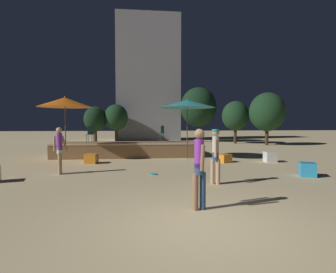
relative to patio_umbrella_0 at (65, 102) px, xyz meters
name	(u,v)px	position (x,y,z in m)	size (l,w,h in m)	color
ground_plane	(204,227)	(4.92, -9.23, -2.90)	(120.00, 120.00, 0.00)	#D1B784
wooden_deck	(129,149)	(3.12, 1.36, -2.54)	(7.99, 2.92, 0.80)	olive
patio_umbrella_0	(65,102)	(0.00, 0.00, 0.00)	(2.65, 2.65, 3.23)	brown
patio_umbrella_1	(187,104)	(6.20, -0.32, -0.05)	(2.87, 2.87, 3.13)	brown
cube_seat_0	(225,158)	(7.75, -1.76, -2.71)	(0.64, 0.64, 0.38)	orange
cube_seat_1	(307,170)	(9.56, -5.26, -2.66)	(0.65, 0.65, 0.48)	#2D9EDB
cube_seat_2	(270,157)	(9.94, -1.89, -2.66)	(0.54, 0.54, 0.49)	white
cube_seat_4	(91,159)	(1.52, -1.44, -2.68)	(0.59, 0.59, 0.44)	orange
person_0	(215,154)	(6.04, -6.06, -1.97)	(0.29, 0.53, 1.67)	tan
person_1	(199,166)	(5.02, -8.32, -1.96)	(0.30, 0.45, 1.73)	#2D4C7F
person_2	(60,149)	(0.87, -3.93, -1.98)	(0.49, 0.29, 1.70)	tan
bistro_chair_0	(90,133)	(1.12, 0.63, -1.56)	(0.46, 0.46, 0.90)	#1E4C47
bistro_chair_1	(161,132)	(5.02, 1.89, -1.56)	(0.48, 0.48, 0.90)	#1E4C47
frisbee_disc	(153,174)	(4.24, -4.37, -2.89)	(0.28, 0.28, 0.03)	#33B2D8
background_tree_0	(95,119)	(-0.55, 12.24, -0.65)	(2.20, 2.20, 3.48)	#3D2B1C
background_tree_1	(116,117)	(1.41, 12.40, -0.48)	(2.30, 2.30, 3.70)	#3D2B1C
background_tree_2	(235,116)	(12.43, 9.45, -0.38)	(2.43, 2.43, 3.87)	#3D2B1C
background_tree_3	(198,107)	(9.55, 11.99, 0.55)	(3.57, 3.57, 5.42)	#3D2B1C
background_tree_4	(267,112)	(14.44, 7.42, -0.10)	(2.96, 2.96, 4.44)	#3D2B1C
distant_building	(148,79)	(4.66, 15.51, 3.79)	(6.76, 3.72, 13.38)	gray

